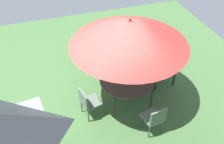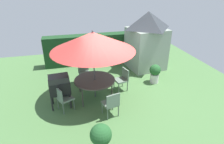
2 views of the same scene
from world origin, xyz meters
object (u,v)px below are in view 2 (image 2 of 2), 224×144
Objects in this scene: patio_umbrella at (93,41)px; chair_toward_hedge at (63,97)px; patio_table at (95,81)px; potted_plant_by_shed at (155,73)px; chair_near_shed at (123,78)px; chair_toward_house at (111,103)px; garden_shed at (147,40)px; potted_plant_by_grill at (101,137)px; chair_far_side at (84,71)px; bbq_grill at (59,85)px.

chair_toward_hedge is (-1.19, -0.57, -1.69)m from patio_umbrella.
potted_plant_by_shed is (2.71, 0.54, -0.24)m from patio_table.
chair_near_shed is 2.51m from chair_toward_hedge.
chair_toward_hedge and chair_toward_house have the same top height.
garden_shed is 3.09× the size of chair_toward_hedge.
chair_far_side is at bearing 89.05° from potted_plant_by_grill.
chair_far_side is at bearing 100.29° from patio_umbrella.
chair_toward_house is at bearing -77.88° from chair_far_side.
garden_shed reaches higher than patio_table.
chair_toward_hedge is (-2.36, -0.85, 0.00)m from chair_near_shed.
chair_near_shed is 1.00× the size of potted_plant_by_grill.
chair_toward_hedge is at bearing -75.38° from bbq_grill.
chair_toward_hedge is at bearing 154.60° from chair_toward_house.
patio_table is 1.81× the size of potted_plant_by_shed.
bbq_grill reaches higher than patio_table.
patio_umbrella is 3.25× the size of chair_near_shed.
bbq_grill is 1.33× the size of chair_toward_house.
potted_plant_by_grill is at bearing -116.45° from chair_near_shed.
garden_shed is 4.91m from bbq_grill.
garden_shed is at bearing 46.73° from chair_near_shed.
patio_table is at bearing 13.16° from bbq_grill.
chair_near_shed is 3.32m from potted_plant_by_grill.
bbq_grill is (-4.21, -2.46, -0.58)m from garden_shed.
chair_near_shed is at bearing -170.64° from potted_plant_by_shed.
potted_plant_by_grill is (-3.25, -4.86, -0.89)m from garden_shed.
chair_near_shed is (1.18, 0.28, -0.18)m from patio_table.
bbq_grill is at bearing -166.62° from chair_near_shed.
potted_plant_by_shed is at bearing -98.44° from garden_shed.
chair_toward_house is 1.54m from potted_plant_by_grill.
chair_toward_hedge is (-4.14, -2.74, -0.90)m from garden_shed.
potted_plant_by_grill reaches higher than patio_table.
garden_shed is 3.75m from patio_umbrella.
chair_toward_house is at bearing 66.14° from potted_plant_by_grill.
chair_near_shed is 1.55m from potted_plant_by_shed.
chair_near_shed is 1.00× the size of chair_toward_hedge.
chair_near_shed is 1.00× the size of chair_far_side.
patio_umbrella is at bearing -168.78° from potted_plant_by_shed.
chair_far_side is 3.99m from potted_plant_by_grill.
patio_umbrella is at bearing -166.39° from chair_near_shed.
patio_table is at bearing -153.43° from patio_umbrella.
patio_table is 1.68× the size of chair_toward_house.
potted_plant_by_shed is (2.95, -0.77, -0.06)m from chair_far_side.
patio_table is at bearing -143.67° from garden_shed.
patio_table is 1.33m from chair_toward_hedge.
bbq_grill reaches higher than potted_plant_by_grill.
chair_toward_house is (0.32, -1.28, -0.18)m from patio_table.
garden_shed is 4.43m from chair_toward_house.
chair_near_shed is at bearing -133.27° from garden_shed.
chair_near_shed and chair_toward_hedge have the same top height.
chair_near_shed is 1.00× the size of chair_toward_house.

